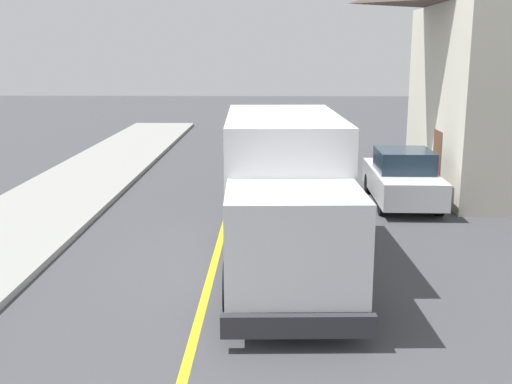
{
  "coord_description": "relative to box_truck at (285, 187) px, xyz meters",
  "views": [
    {
      "loc": [
        1.24,
        -4.73,
        4.54
      ],
      "look_at": [
        0.89,
        9.14,
        1.4
      ],
      "focal_mm": 43.83,
      "sensor_mm": 36.0,
      "label": 1
    }
  ],
  "objects": [
    {
      "name": "parked_car_near",
      "position": [
        1.04,
        7.13,
        -0.97
      ],
      "size": [
        1.98,
        4.47,
        1.67
      ],
      "color": "black",
      "rests_on": "ground"
    },
    {
      "name": "centre_line_yellow",
      "position": [
        -1.52,
        1.97,
        -1.76
      ],
      "size": [
        0.16,
        56.0,
        0.01
      ],
      "primitive_type": "cube",
      "color": "gold",
      "rests_on": "ground"
    },
    {
      "name": "parked_van_across",
      "position": [
        3.68,
        5.8,
        -0.97
      ],
      "size": [
        1.86,
        4.42,
        1.67
      ],
      "color": "silver",
      "rests_on": "ground"
    },
    {
      "name": "box_truck",
      "position": [
        0.0,
        0.0,
        0.0
      ],
      "size": [
        2.67,
        7.27,
        3.2
      ],
      "color": "white",
      "rests_on": "ground"
    },
    {
      "name": "parked_car_mid",
      "position": [
        0.77,
        13.03,
        -0.97
      ],
      "size": [
        1.95,
        4.46,
        1.67
      ],
      "color": "#4C564C",
      "rests_on": "ground"
    }
  ]
}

